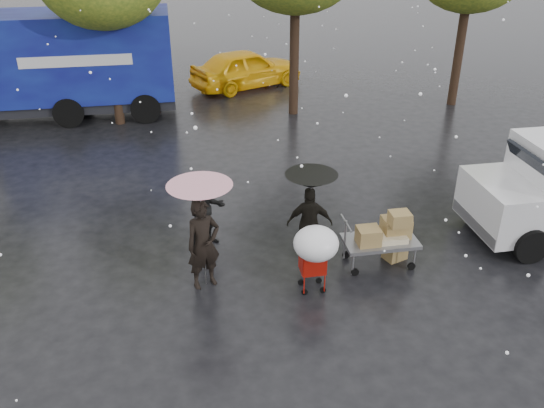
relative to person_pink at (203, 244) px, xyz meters
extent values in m
plane|color=black|center=(1.31, -0.21, -0.92)|extent=(90.00, 90.00, 0.00)
imported|color=black|center=(0.00, 0.00, 0.00)|extent=(0.78, 0.65, 1.84)
imported|color=black|center=(0.16, 1.51, -0.07)|extent=(0.95, 0.82, 1.71)
imported|color=black|center=(2.22, 0.62, -0.12)|extent=(1.00, 0.56, 1.61)
cylinder|color=#4C4C4C|center=(0.00, 0.00, 0.09)|extent=(0.02, 0.02, 2.03)
cone|color=#CA536C|center=(0.00, 0.00, 1.10)|extent=(1.21, 1.21, 0.30)
sphere|color=#4C4C4C|center=(0.00, 0.00, 1.13)|extent=(0.06, 0.06, 0.06)
cylinder|color=#4C4C4C|center=(2.22, 0.62, -0.03)|extent=(0.02, 0.02, 1.77)
cone|color=black|center=(2.22, 0.62, 0.85)|extent=(1.06, 1.06, 0.30)
sphere|color=#4C4C4C|center=(2.22, 0.62, 0.88)|extent=(0.06, 0.06, 0.06)
cube|color=slate|center=(3.58, 0.10, -0.37)|extent=(1.50, 0.80, 0.08)
cylinder|color=slate|center=(2.83, 0.10, -0.12)|extent=(0.04, 0.04, 0.60)
cube|color=brown|center=(3.93, 0.20, -0.13)|extent=(0.55, 0.45, 0.40)
cube|color=brown|center=(3.28, 0.00, -0.16)|extent=(0.45, 0.40, 0.35)
cube|color=brown|center=(3.88, -0.05, 0.21)|extent=(0.40, 0.35, 0.28)
cube|color=tan|center=(3.63, 0.10, -0.27)|extent=(0.90, 0.55, 0.12)
cylinder|color=black|center=(2.98, -0.22, -0.84)|extent=(0.16, 0.05, 0.16)
cylinder|color=black|center=(2.98, 0.42, -0.84)|extent=(0.16, 0.05, 0.16)
cylinder|color=black|center=(4.18, -0.22, -0.84)|extent=(0.16, 0.05, 0.16)
cylinder|color=black|center=(4.18, 0.42, -0.84)|extent=(0.16, 0.05, 0.16)
cube|color=#A41109|center=(2.02, -0.51, -0.27)|extent=(0.47, 0.41, 0.45)
cylinder|color=#A41109|center=(2.02, -0.70, 0.10)|extent=(0.42, 0.02, 0.02)
cylinder|color=#4C4C4C|center=(2.02, -0.70, 0.03)|extent=(0.02, 0.02, 0.60)
ellipsoid|color=white|center=(2.02, -0.70, 0.23)|extent=(0.84, 0.84, 0.63)
cylinder|color=black|center=(1.84, -0.67, -0.86)|extent=(0.12, 0.04, 0.12)
cylinder|color=black|center=(1.84, -0.35, -0.86)|extent=(0.12, 0.04, 0.12)
cylinder|color=black|center=(2.20, -0.67, -0.86)|extent=(0.12, 0.04, 0.12)
cylinder|color=black|center=(2.20, -0.35, -0.86)|extent=(0.12, 0.04, 0.12)
cube|color=silver|center=(6.51, 0.63, -0.07)|extent=(1.20, 1.95, 1.10)
cube|color=black|center=(7.06, 0.63, 0.78)|extent=(0.37, 1.70, 0.67)
cube|color=slate|center=(5.96, 0.63, -0.47)|extent=(0.12, 1.90, 0.25)
cylinder|color=black|center=(6.71, -0.32, -0.54)|extent=(0.76, 0.28, 0.76)
cylinder|color=black|center=(6.71, 1.58, -0.54)|extent=(0.76, 0.28, 0.76)
cube|color=#0E0B5B|center=(-3.29, 10.86, 1.18)|extent=(6.00, 2.50, 2.80)
cube|color=black|center=(-4.29, 10.86, -0.37)|extent=(8.00, 2.30, 0.35)
cube|color=silver|center=(-3.29, 9.60, 1.28)|extent=(3.50, 0.03, 0.35)
cylinder|color=black|center=(-1.29, 9.71, -0.42)|extent=(1.00, 0.30, 1.00)
cylinder|color=black|center=(-1.29, 12.01, -0.42)|extent=(1.00, 0.30, 1.00)
cube|color=brown|center=(4.48, 1.09, -0.72)|extent=(0.55, 0.50, 0.41)
cube|color=brown|center=(3.99, 0.24, -0.75)|extent=(0.53, 0.47, 0.34)
imported|color=#F7B60D|center=(2.61, 13.26, -0.16)|extent=(4.85, 3.45, 1.53)
cylinder|color=black|center=(-2.19, 9.79, 1.32)|extent=(0.32, 0.32, 4.48)
cylinder|color=black|center=(3.81, 9.79, 1.53)|extent=(0.32, 0.32, 4.90)
cylinder|color=black|center=(9.81, 9.79, 1.39)|extent=(0.32, 0.32, 4.62)
camera|label=1|loc=(-0.32, -9.37, 5.78)|focal=38.00mm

